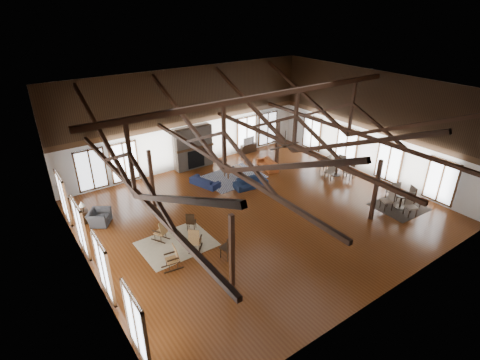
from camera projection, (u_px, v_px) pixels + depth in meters
floor at (260, 212)px, 18.42m from camera, size 16.00×16.00×0.00m
ceiling at (263, 90)px, 15.76m from camera, size 16.00×14.00×0.02m
wall_back at (189, 119)px, 22.22m from camera, size 16.00×0.02×6.00m
wall_front at (396, 225)px, 11.95m from camera, size 16.00×0.02×6.00m
wall_left at (79, 207)px, 12.97m from camera, size 0.02×14.00×6.00m
wall_right at (372, 125)px, 21.21m from camera, size 0.02×14.00×6.00m
roof_truss at (262, 135)px, 16.63m from camera, size 15.60×14.07×3.14m
post_grid at (260, 185)px, 17.74m from camera, size 8.16×7.16×3.05m
fireplace at (193, 148)px, 22.74m from camera, size 2.50×0.69×2.60m
ceiling_fan at (285, 145)px, 16.29m from camera, size 1.60×1.60×0.75m
sofa_navy_front at (251, 183)px, 20.73m from camera, size 1.95×0.98×0.54m
sofa_navy_left at (205, 181)px, 20.93m from camera, size 1.91×1.20×0.52m
sofa_orange at (268, 164)px, 23.05m from camera, size 1.87×1.06×0.52m
coffee_table at (233, 170)px, 22.01m from camera, size 1.22×0.70×0.45m
vase at (233, 167)px, 21.99m from camera, size 0.19×0.19×0.19m
armchair at (99, 217)px, 17.39m from camera, size 1.30×1.33×0.66m
side_table_lamp at (84, 214)px, 17.45m from camera, size 0.43×0.43×1.11m
rocking_chair_a at (161, 231)px, 16.13m from camera, size 0.72×0.85×0.97m
rocking_chair_b at (195, 241)px, 15.46m from camera, size 0.86×0.90×1.05m
rocking_chair_c at (174, 257)px, 14.50m from camera, size 0.84×0.52×1.02m
side_chair_a at (191, 221)px, 16.75m from camera, size 0.55×0.55×0.93m
side_chair_b at (229, 245)px, 14.91m from camera, size 0.58×0.58×1.10m
cafe_table_near at (402, 198)px, 18.60m from camera, size 2.12×2.12×1.09m
cafe_table_far at (337, 167)px, 22.01m from camera, size 2.11×2.11×1.08m
cup_near at (403, 192)px, 18.53m from camera, size 0.12×0.12×0.09m
cup_far at (339, 163)px, 21.84m from camera, size 0.12×0.12×0.09m
tv_console at (248, 148)px, 25.41m from camera, size 1.14×0.43×0.57m
television at (248, 141)px, 25.17m from camera, size 0.89×0.17×0.51m
rug_tan at (177, 244)px, 16.07m from camera, size 3.08×2.45×0.01m
rug_navy at (232, 177)px, 21.96m from camera, size 3.60×2.79×0.01m
rug_dark at (399, 207)px, 18.91m from camera, size 2.47×2.27×0.01m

